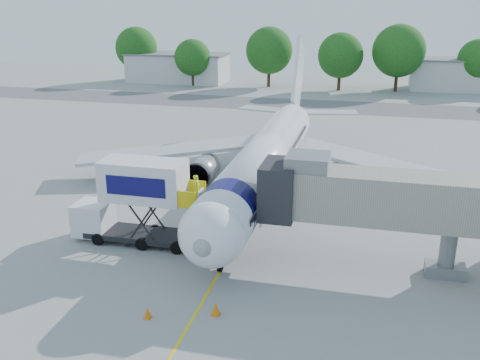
% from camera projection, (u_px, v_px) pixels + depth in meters
% --- Properties ---
extents(ground, '(160.00, 160.00, 0.00)m').
position_uv_depth(ground, '(255.00, 211.00, 39.57)').
color(ground, gray).
rests_on(ground, ground).
extents(guidance_line, '(0.15, 70.00, 0.01)m').
position_uv_depth(guidance_line, '(255.00, 211.00, 39.57)').
color(guidance_line, yellow).
rests_on(guidance_line, ground).
extents(taxiway_strip, '(120.00, 10.00, 0.01)m').
position_uv_depth(taxiway_strip, '(316.00, 106.00, 78.18)').
color(taxiway_strip, '#59595B').
rests_on(taxiway_strip, ground).
extents(aircraft, '(34.17, 37.73, 11.35)m').
position_uv_depth(aircraft, '(267.00, 157.00, 42.41)').
color(aircraft, white).
rests_on(aircraft, ground).
extents(jet_bridge, '(13.90, 3.20, 6.60)m').
position_uv_depth(jet_bridge, '(369.00, 197.00, 29.93)').
color(jet_bridge, '#A09A88').
rests_on(jet_bridge, ground).
extents(catering_hiloader, '(8.52, 2.44, 5.50)m').
position_uv_depth(catering_hiloader, '(135.00, 202.00, 33.67)').
color(catering_hiloader, black).
rests_on(catering_hiloader, ground).
extents(ground_tug, '(3.66, 2.26, 1.37)m').
position_uv_depth(ground_tug, '(271.00, 349.00, 22.80)').
color(ground_tug, silver).
rests_on(ground_tug, ground).
extents(safety_cone_a, '(0.46, 0.46, 0.73)m').
position_uv_depth(safety_cone_a, '(216.00, 309.00, 26.45)').
color(safety_cone_a, orange).
rests_on(safety_cone_a, ground).
extents(safety_cone_b, '(0.39, 0.39, 0.62)m').
position_uv_depth(safety_cone_b, '(148.00, 313.00, 26.21)').
color(safety_cone_b, orange).
rests_on(safety_cone_b, ground).
extents(outbuilding_left, '(18.40, 8.40, 5.30)m').
position_uv_depth(outbuilding_left, '(178.00, 67.00, 100.21)').
color(outbuilding_left, silver).
rests_on(outbuilding_left, ground).
extents(outbuilding_right, '(16.40, 7.40, 5.30)m').
position_uv_depth(outbuilding_right, '(460.00, 75.00, 90.72)').
color(outbuilding_right, silver).
rests_on(outbuilding_right, ground).
extents(tree_a, '(7.83, 7.83, 9.99)m').
position_uv_depth(tree_a, '(136.00, 48.00, 100.70)').
color(tree_a, '#382314').
rests_on(tree_a, ground).
extents(tree_b, '(6.44, 6.44, 8.21)m').
position_uv_depth(tree_b, '(193.00, 57.00, 94.98)').
color(tree_b, '#382314').
rests_on(tree_b, ground).
extents(tree_c, '(8.15, 8.15, 10.39)m').
position_uv_depth(tree_c, '(269.00, 50.00, 93.29)').
color(tree_c, '#382314').
rests_on(tree_c, ground).
extents(tree_d, '(7.57, 7.57, 9.65)m').
position_uv_depth(tree_d, '(340.00, 55.00, 89.58)').
color(tree_d, '#382314').
rests_on(tree_d, ground).
extents(tree_e, '(8.67, 8.67, 11.05)m').
position_uv_depth(tree_e, '(399.00, 51.00, 88.25)').
color(tree_e, '#382314').
rests_on(tree_e, ground).
extents(tree_f, '(6.86, 6.86, 8.75)m').
position_uv_depth(tree_f, '(479.00, 60.00, 88.09)').
color(tree_f, '#382314').
rests_on(tree_f, ground).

